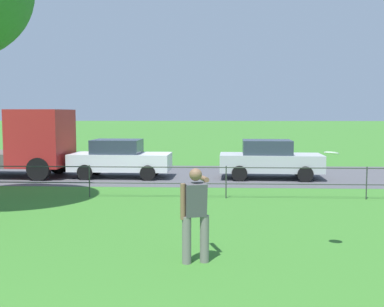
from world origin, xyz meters
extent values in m
cube|color=#4C4C51|center=(0.00, 17.22, 0.00)|extent=(80.00, 6.59, 0.01)
cylinder|color=#333833|center=(-2.12, 11.96, 0.50)|extent=(0.04, 0.04, 1.00)
cylinder|color=#333833|center=(2.12, 11.96, 0.50)|extent=(0.04, 0.04, 1.00)
cylinder|color=#333833|center=(6.35, 11.96, 0.50)|extent=(0.04, 0.04, 1.00)
cylinder|color=#333833|center=(0.00, 11.96, 0.45)|extent=(38.10, 0.03, 0.03)
cylinder|color=#333833|center=(0.00, 11.96, 0.95)|extent=(38.10, 0.03, 0.03)
cylinder|color=slate|center=(1.27, 5.82, 0.42)|extent=(0.16, 0.16, 0.83)
cylinder|color=slate|center=(1.58, 5.91, 0.42)|extent=(0.16, 0.16, 0.83)
cube|color=#4C4C51|center=(1.42, 5.87, 1.12)|extent=(0.42, 0.36, 0.59)
sphere|color=brown|center=(1.42, 5.87, 1.55)|extent=(0.22, 0.22, 0.22)
cylinder|color=brown|center=(1.53, 6.22, 1.45)|extent=(0.26, 0.62, 0.10)
cylinder|color=brown|center=(1.21, 5.80, 1.09)|extent=(0.09, 0.09, 0.62)
cylinder|color=white|center=(3.90, 6.59, 1.87)|extent=(0.37, 0.37, 0.08)
cube|color=#B22323|center=(-5.28, 16.35, 1.60)|extent=(2.19, 2.38, 2.30)
cube|color=#283342|center=(-4.39, 16.32, 1.94)|extent=(0.19, 1.84, 0.87)
cylinder|color=black|center=(-4.92, 17.40, 0.45)|extent=(0.91, 0.34, 0.90)
cylinder|color=black|center=(-5.01, 15.28, 0.45)|extent=(0.91, 0.34, 0.90)
cube|color=silver|center=(-2.02, 16.33, 0.64)|extent=(4.04, 1.81, 0.68)
cube|color=#2D3847|center=(-2.17, 16.34, 1.26)|extent=(1.94, 1.57, 0.56)
cylinder|color=black|center=(-0.76, 17.11, 0.30)|extent=(0.61, 0.22, 0.60)
cylinder|color=black|center=(-0.80, 15.49, 0.30)|extent=(0.61, 0.22, 0.60)
cylinder|color=black|center=(-3.24, 17.17, 0.30)|extent=(0.61, 0.22, 0.60)
cylinder|color=black|center=(-3.28, 15.56, 0.30)|extent=(0.61, 0.22, 0.60)
cube|color=#B7BABF|center=(4.00, 16.27, 0.64)|extent=(4.06, 1.86, 0.68)
cube|color=#2D3847|center=(3.85, 16.28, 1.26)|extent=(1.96, 1.59, 0.56)
cylinder|color=black|center=(5.27, 17.03, 0.30)|extent=(0.61, 0.22, 0.60)
cylinder|color=black|center=(5.20, 15.41, 0.30)|extent=(0.61, 0.22, 0.60)
cylinder|color=black|center=(2.79, 17.13, 0.30)|extent=(0.61, 0.22, 0.60)
cylinder|color=black|center=(2.73, 15.51, 0.30)|extent=(0.61, 0.22, 0.60)
camera|label=1|loc=(1.72, -1.90, 2.61)|focal=42.72mm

